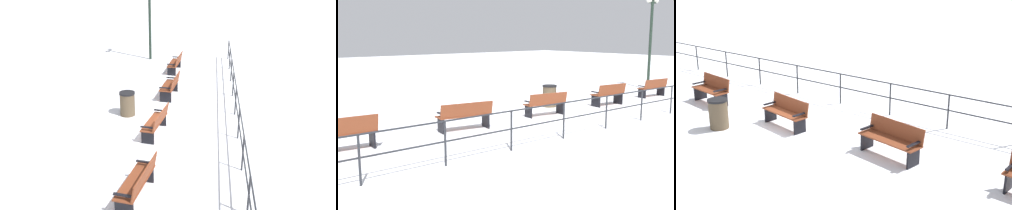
# 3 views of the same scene
# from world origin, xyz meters

# --- Properties ---
(ground_plane) EXTENTS (80.00, 80.00, 0.00)m
(ground_plane) POSITION_xyz_m (0.00, 0.00, 0.00)
(ground_plane) COLOR white
(ground_plane) RESTS_ON ground
(bench_second) EXTENTS (0.72, 1.54, 0.90)m
(bench_second) POSITION_xyz_m (-0.18, -3.48, 0.47)
(bench_second) COLOR brown
(bench_second) RESTS_ON ground
(bench_third) EXTENTS (0.75, 1.64, 0.84)m
(bench_third) POSITION_xyz_m (-0.07, 0.01, 0.45)
(bench_third) COLOR brown
(bench_third) RESTS_ON ground
(bench_fourth) EXTENTS (0.81, 1.75, 0.88)m
(bench_fourth) POSITION_xyz_m (-0.13, 3.50, 0.47)
(bench_fourth) COLOR brown
(bench_fourth) RESTS_ON ground
(waterfront_railing) EXTENTS (0.05, 19.20, 1.04)m
(waterfront_railing) POSITION_xyz_m (-2.67, 0.00, 0.70)
(waterfront_railing) COLOR #26282D
(waterfront_railing) RESTS_ON ground
(trash_bin) EXTENTS (0.57, 0.57, 0.87)m
(trash_bin) POSITION_xyz_m (1.18, -1.45, 0.44)
(trash_bin) COLOR brown
(trash_bin) RESTS_ON ground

